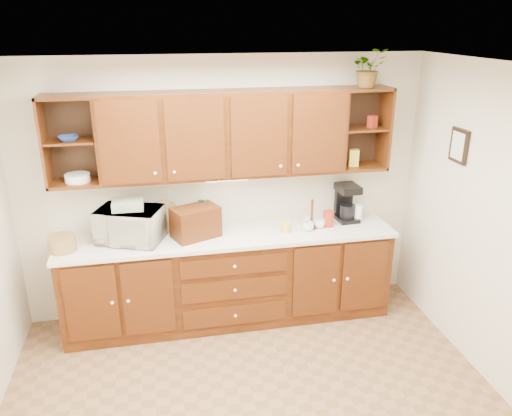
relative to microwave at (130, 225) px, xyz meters
name	(u,v)px	position (x,y,z in m)	size (l,w,h in m)	color
ceiling	(260,72)	(0.93, -1.47, 1.50)	(4.00, 4.00, 0.00)	white
back_wall	(224,189)	(0.93, 0.28, 0.20)	(4.00, 4.00, 0.00)	beige
base_cabinets	(230,278)	(0.93, -0.02, -0.65)	(3.20, 0.60, 0.90)	#311305
countertop	(229,236)	(0.93, -0.03, -0.18)	(3.24, 0.64, 0.04)	silver
upper_cabinets	(226,134)	(0.94, 0.12, 0.79)	(3.20, 0.33, 0.80)	#311305
undercabinet_light	(227,179)	(0.93, 0.06, 0.37)	(0.40, 0.05, 0.03)	white
framed_picture	(459,146)	(2.91, -0.57, 0.75)	(0.03, 0.24, 0.30)	black
wicker_basket	(62,243)	(-0.59, -0.10, -0.09)	(0.24, 0.24, 0.14)	olive
microwave	(130,225)	(0.00, 0.00, 0.00)	(0.58, 0.39, 0.32)	beige
towel_stack	(128,205)	(0.00, 0.00, 0.20)	(0.28, 0.20, 0.08)	#DBC267
wine_bottle	(202,215)	(0.68, 0.13, -0.01)	(0.07, 0.07, 0.30)	black
woven_tray	(165,231)	(0.31, 0.14, -0.15)	(0.33, 0.33, 0.02)	olive
bread_box	(196,222)	(0.61, -0.03, -0.01)	(0.43, 0.27, 0.30)	#311305
mug_tree	(311,224)	(1.75, -0.04, -0.11)	(0.26, 0.26, 0.30)	#311305
canister_red	(328,219)	(1.93, -0.03, -0.08)	(0.11, 0.11, 0.16)	#A02817
canister_white	(358,213)	(2.27, 0.03, -0.07)	(0.07, 0.07, 0.18)	white
canister_yellow	(286,227)	(1.48, -0.09, -0.11)	(0.09, 0.09, 0.11)	gold
coffee_maker	(346,203)	(2.17, 0.12, 0.02)	(0.22, 0.28, 0.38)	black
bowl_stack	(68,138)	(-0.45, 0.07, 0.82)	(0.18, 0.18, 0.04)	navy
plate_stack	(78,178)	(-0.42, 0.10, 0.46)	(0.22, 0.22, 0.07)	white
pantry_box_yellow	(354,158)	(2.21, 0.09, 0.50)	(0.09, 0.07, 0.17)	gold
pantry_box_red	(372,121)	(2.38, 0.10, 0.86)	(0.08, 0.07, 0.12)	#A02817
potted_plant	(368,68)	(2.28, 0.06, 1.37)	(0.32, 0.28, 0.36)	#999999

